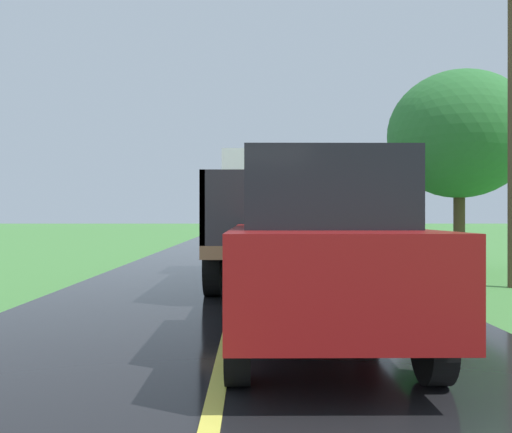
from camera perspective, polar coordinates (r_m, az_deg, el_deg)
name	(u,v)px	position (r m, az deg, el deg)	size (l,w,h in m)	color
banana_truck_near	(270,213)	(11.52, 1.50, 0.34)	(2.38, 5.82, 2.80)	#2D2D30
roadside_tree_near_left	(459,135)	(14.58, 20.69, 8.08)	(3.54, 3.54, 5.05)	#4C3823
following_car	(317,250)	(5.51, 6.47, -3.49)	(1.74, 4.10, 1.92)	maroon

